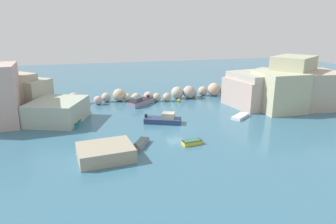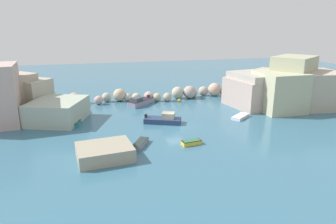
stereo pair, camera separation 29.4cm
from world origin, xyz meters
name	(u,v)px [view 1 (the left image)]	position (x,y,z in m)	size (l,w,h in m)	color
cove_water	(175,126)	(0.00, 0.00, 0.00)	(160.00, 160.00, 0.00)	#386982
cliff_headland_left	(0,101)	(-26.21, 10.00, 3.22)	(27.42, 24.18, 9.28)	#B6A28E
cliff_headland_right	(282,88)	(23.01, 6.53, 3.39)	(23.70, 22.16, 9.29)	#B39E9C
rock_breakwater	(166,94)	(2.89, 16.54, 1.13)	(35.02, 4.72, 2.78)	tan
stone_dock	(105,152)	(-10.97, -9.09, 0.79)	(6.16, 5.03, 1.57)	#9F967F
channel_buoy	(179,100)	(4.82, 13.72, 0.31)	(0.62, 0.62, 0.62)	gold
moored_boat_0	(75,123)	(-14.75, 4.01, 0.32)	(1.81, 2.75, 0.61)	teal
moored_boat_1	(240,116)	(11.59, 1.07, 0.24)	(3.97, 3.59, 0.48)	silver
moored_boat_2	(139,102)	(-3.21, 13.24, 0.64)	(5.41, 5.15, 1.69)	gray
moored_boat_3	(80,112)	(-14.07, 10.48, 0.21)	(3.10, 1.54, 0.41)	teal
moored_boat_4	(192,142)	(0.05, -7.70, 0.30)	(2.69, 1.43, 0.58)	gold
moored_boat_5	(164,119)	(-1.32, 1.68, 0.60)	(6.05, 4.27, 1.74)	navy
moored_boat_6	(250,103)	(16.85, 7.34, 0.64)	(5.65, 4.29, 1.86)	gray
moored_boat_7	(141,143)	(-6.36, -6.35, 0.27)	(2.70, 3.59, 0.55)	gray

